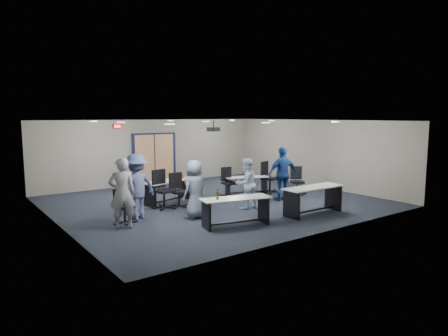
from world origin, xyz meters
TOP-DOWN VIEW (x-y plane):
  - floor at (0.00, 0.00)m, footprint 10.00×10.00m
  - back_wall at (0.00, 4.50)m, footprint 10.00×0.04m
  - front_wall at (0.00, -4.50)m, footprint 10.00×0.04m
  - left_wall at (-5.00, 0.00)m, footprint 0.04×9.00m
  - right_wall at (5.00, 0.00)m, footprint 0.04×9.00m
  - ceiling at (0.00, 0.00)m, footprint 10.00×9.00m
  - double_door at (0.00, 4.46)m, footprint 2.00×0.07m
  - exit_sign at (-1.60, 4.44)m, footprint 0.32×0.07m
  - ceiling_projector at (0.30, 0.50)m, footprint 0.35×0.32m
  - ceiling_can_lights at (0.00, 0.25)m, footprint 6.24×5.74m
  - table_front_left at (-1.26, -2.77)m, footprint 1.94×1.02m
  - table_front_right at (1.37, -3.09)m, footprint 2.00×0.69m
  - table_back_left at (-1.32, 0.77)m, footprint 1.92×1.09m
  - table_back_right at (1.65, 0.36)m, footprint 1.69×1.02m
  - chair_back_a at (-1.83, 0.11)m, footprint 0.89×0.89m
  - chair_back_b at (-1.37, -0.00)m, footprint 0.69×0.69m
  - chair_back_c at (0.95, 0.43)m, footprint 0.67×0.67m
  - chair_back_d at (2.60, 0.12)m, footprint 0.91×0.91m
  - chair_loose_left at (-3.49, -0.81)m, footprint 0.84×0.84m
  - chair_loose_right at (3.13, -0.78)m, footprint 0.88×0.88m
  - person_gray at (-3.72, -1.26)m, footprint 0.77×0.61m
  - person_plaid at (-1.68, -1.46)m, footprint 0.92×0.73m
  - person_lightblue at (0.20, -1.41)m, footprint 0.79×0.62m
  - person_navy at (1.94, -1.23)m, footprint 1.15×0.70m
  - person_back at (-3.02, -0.55)m, footprint 1.29×0.88m

SIDE VIEW (x-z plane):
  - floor at x=0.00m, z-range 0.00..0.00m
  - table_back_right at x=1.65m, z-range 0.12..0.77m
  - chair_loose_left at x=-3.49m, z-range 0.00..0.95m
  - table_back_left at x=-1.32m, z-range 0.08..0.94m
  - chair_loose_right at x=3.13m, z-range 0.00..1.02m
  - chair_back_c at x=0.95m, z-range 0.00..1.03m
  - table_front_left at x=-1.26m, z-range 0.01..1.03m
  - chair_back_b at x=-1.37m, z-range 0.00..1.07m
  - table_front_right at x=1.37m, z-range 0.15..0.96m
  - chair_back_d at x=2.60m, z-range 0.00..1.15m
  - chair_back_a at x=-1.83m, z-range 0.00..1.20m
  - person_lightblue at x=0.20m, z-range 0.00..1.58m
  - person_plaid at x=-1.68m, z-range 0.00..1.65m
  - person_gray at x=-3.72m, z-range 0.00..1.83m
  - person_navy at x=1.94m, z-range 0.00..1.83m
  - person_back at x=-3.02m, z-range 0.00..1.83m
  - double_door at x=0.00m, z-range -0.05..2.15m
  - back_wall at x=0.00m, z-range 0.00..2.70m
  - front_wall at x=0.00m, z-range 0.00..2.70m
  - left_wall at x=-5.00m, z-range 0.00..2.70m
  - right_wall at x=5.00m, z-range 0.00..2.70m
  - ceiling_projector at x=0.30m, z-range 2.22..2.59m
  - exit_sign at x=-1.60m, z-range 2.36..2.54m
  - ceiling_can_lights at x=0.00m, z-range 2.66..2.68m
  - ceiling at x=0.00m, z-range 2.68..2.72m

